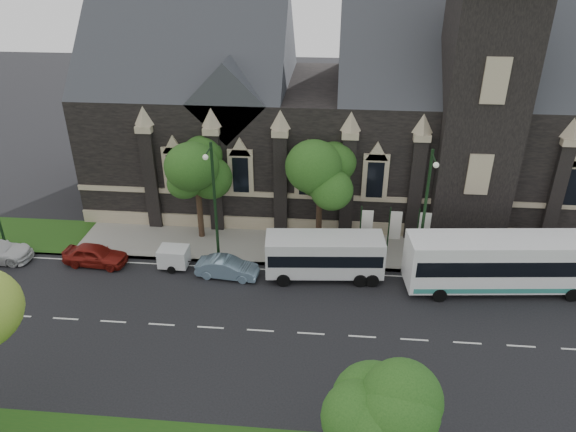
# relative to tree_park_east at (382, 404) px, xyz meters

# --- Properties ---
(ground) EXTENTS (160.00, 160.00, 0.00)m
(ground) POSITION_rel_tree_park_east_xyz_m (-6.18, 9.32, -4.62)
(ground) COLOR black
(ground) RESTS_ON ground
(sidewalk) EXTENTS (80.00, 5.00, 0.15)m
(sidewalk) POSITION_rel_tree_park_east_xyz_m (-6.18, 18.82, -4.54)
(sidewalk) COLOR gray
(sidewalk) RESTS_ON ground
(museum) EXTENTS (40.00, 17.70, 29.90)m
(museum) POSITION_rel_tree_park_east_xyz_m (-1.06, 28.10, 3.55)
(museum) COLOR black
(museum) RESTS_ON ground
(tree_park_east) EXTENTS (3.40, 3.40, 6.28)m
(tree_park_east) POSITION_rel_tree_park_east_xyz_m (0.00, 0.00, 0.00)
(tree_park_east) COLOR black
(tree_park_east) RESTS_ON ground
(tree_walk_right) EXTENTS (4.08, 4.08, 7.80)m
(tree_walk_right) POSITION_rel_tree_park_east_xyz_m (-2.96, 20.04, 1.20)
(tree_walk_right) COLOR black
(tree_walk_right) RESTS_ON ground
(tree_walk_left) EXTENTS (3.91, 3.91, 7.64)m
(tree_walk_left) POSITION_rel_tree_park_east_xyz_m (-11.97, 20.03, 1.12)
(tree_walk_left) COLOR black
(tree_walk_left) RESTS_ON ground
(street_lamp_near) EXTENTS (0.36, 1.88, 9.00)m
(street_lamp_near) POSITION_rel_tree_park_east_xyz_m (3.82, 16.42, 0.49)
(street_lamp_near) COLOR black
(street_lamp_near) RESTS_ON ground
(street_lamp_mid) EXTENTS (0.36, 1.88, 9.00)m
(street_lamp_mid) POSITION_rel_tree_park_east_xyz_m (-10.18, 16.42, 0.49)
(street_lamp_mid) COLOR black
(street_lamp_mid) RESTS_ON ground
(banner_flag_left) EXTENTS (0.90, 0.10, 4.00)m
(banner_flag_left) POSITION_rel_tree_park_east_xyz_m (0.11, 18.32, -2.24)
(banner_flag_left) COLOR black
(banner_flag_left) RESTS_ON ground
(banner_flag_center) EXTENTS (0.90, 0.10, 4.00)m
(banner_flag_center) POSITION_rel_tree_park_east_xyz_m (2.11, 18.32, -2.24)
(banner_flag_center) COLOR black
(banner_flag_center) RESTS_ON ground
(banner_flag_right) EXTENTS (0.90, 0.10, 4.00)m
(banner_flag_right) POSITION_rel_tree_park_east_xyz_m (4.11, 18.32, -2.24)
(banner_flag_right) COLOR black
(banner_flag_right) RESTS_ON ground
(tour_coach) EXTENTS (13.24, 4.01, 3.80)m
(tour_coach) POSITION_rel_tree_park_east_xyz_m (9.23, 15.01, -2.55)
(tour_coach) COLOR white
(tour_coach) RESTS_ON ground
(shuttle_bus) EXTENTS (8.03, 3.30, 3.03)m
(shuttle_bus) POSITION_rel_tree_park_east_xyz_m (-2.61, 15.43, -2.87)
(shuttle_bus) COLOR silver
(shuttle_bus) RESTS_ON ground
(box_trailer) EXTENTS (2.92, 1.71, 1.55)m
(box_trailer) POSITION_rel_tree_park_east_xyz_m (-13.10, 15.52, -3.74)
(box_trailer) COLOR silver
(box_trailer) RESTS_ON ground
(sedan) EXTENTS (4.37, 1.88, 1.40)m
(sedan) POSITION_rel_tree_park_east_xyz_m (-9.18, 14.75, -3.92)
(sedan) COLOR #7795AD
(sedan) RESTS_ON ground
(car_far_red) EXTENTS (4.61, 2.15, 1.53)m
(car_far_red) POSITION_rel_tree_park_east_xyz_m (-18.76, 15.42, -3.86)
(car_far_red) COLOR maroon
(car_far_red) RESTS_ON ground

